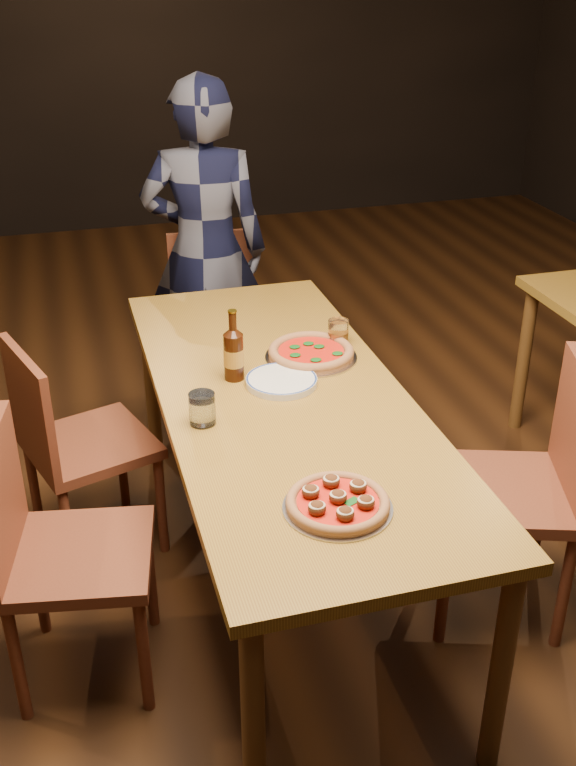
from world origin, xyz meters
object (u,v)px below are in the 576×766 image
object	(u,v)px
table_main	(284,414)
chair_main_e	(503,489)
beer_bottle	(234,355)
chair_main_sw	(90,443)
diner	(205,251)
chair_main_nw	(79,554)
pizza_meatball	(338,502)
pizza_margherita	(311,353)
water_glass	(202,409)
plate_stack	(281,381)
amber_glass	(338,332)
chair_end	(219,325)

from	to	relation	value
table_main	chair_main_e	size ratio (longest dim) A/B	2.08
table_main	beer_bottle	bearing A→B (deg)	128.97
chair_main_sw	diner	world-z (taller)	diner
chair_main_nw	pizza_meatball	xyz separation A→B (m)	(0.68, -0.38, 0.31)
pizza_meatball	pizza_margherita	bearing A→B (deg)	77.29
chair_main_e	pizza_margherita	world-z (taller)	chair_main_e
beer_bottle	water_glass	distance (m)	0.32
plate_stack	amber_glass	world-z (taller)	amber_glass
table_main	plate_stack	distance (m)	0.11
pizza_margherita	chair_main_nw	bearing A→B (deg)	-149.55
chair_end	beer_bottle	world-z (taller)	beer_bottle
water_glass	diner	bearing A→B (deg)	78.84
table_main	water_glass	bearing A→B (deg)	-159.63
chair_main_e	pizza_margherita	size ratio (longest dim) A/B	2.91
chair_main_e	water_glass	bearing A→B (deg)	-85.34
table_main	water_glass	world-z (taller)	water_glass
chair_end	plate_stack	distance (m)	1.27
water_glass	diner	xyz separation A→B (m)	(0.29, 1.49, -0.00)
water_glass	chair_main_sw	bearing A→B (deg)	125.36
pizza_meatball	plate_stack	world-z (taller)	pizza_meatball
chair_main_sw	pizza_margherita	distance (m)	0.87
table_main	diner	distance (m)	1.39
chair_main_sw	amber_glass	world-z (taller)	chair_main_sw
chair_main_sw	water_glass	bearing A→B (deg)	-162.62
pizza_margherita	beer_bottle	world-z (taller)	beer_bottle
chair_end	plate_stack	world-z (taller)	chair_end
plate_stack	chair_main_nw	bearing A→B (deg)	-154.26
pizza_margherita	water_glass	bearing A→B (deg)	-142.51
table_main	chair_main_nw	distance (m)	0.79
table_main	plate_stack	xyz separation A→B (m)	(0.01, 0.08, 0.08)
table_main	beer_bottle	xyz separation A→B (m)	(-0.13, 0.16, 0.16)
chair_main_sw	chair_main_e	xyz separation A→B (m)	(1.29, -0.72, 0.03)
table_main	diner	size ratio (longest dim) A/B	1.26
chair_main_nw	diner	bearing A→B (deg)	-13.04
chair_main_nw	plate_stack	bearing A→B (deg)	-53.97
pizza_margherita	plate_stack	bearing A→B (deg)	-132.85
water_glass	amber_glass	world-z (taller)	water_glass
chair_main_sw	pizza_meatball	bearing A→B (deg)	-167.50
pizza_meatball	chair_main_e	bearing A→B (deg)	23.97
pizza_meatball	beer_bottle	xyz separation A→B (m)	(-0.10, 0.81, 0.07)
chair_main_sw	water_glass	xyz separation A→B (m)	(0.34, -0.48, 0.35)
chair_main_nw	diner	xyz separation A→B (m)	(0.71, 1.65, 0.34)
beer_bottle	chair_main_e	bearing A→B (deg)	-32.82
amber_glass	diner	xyz separation A→B (m)	(-0.30, 1.05, -0.00)
chair_end	diner	distance (m)	0.36
chair_end	beer_bottle	xyz separation A→B (m)	(-0.17, -1.15, 0.39)
plate_stack	water_glass	xyz separation A→B (m)	(-0.30, -0.18, 0.04)
plate_stack	amber_glass	bearing A→B (deg)	41.46
pizza_margherita	water_glass	distance (m)	0.58
chair_main_nw	pizza_margherita	distance (m)	1.07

